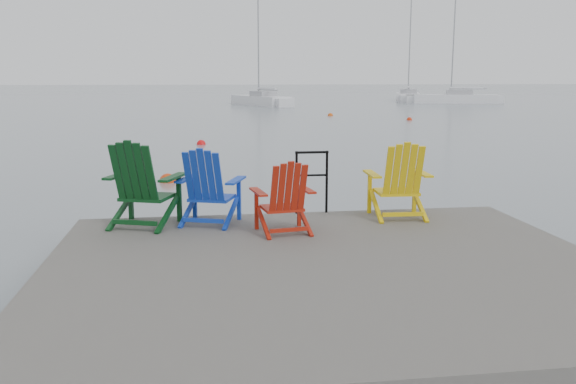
{
  "coord_description": "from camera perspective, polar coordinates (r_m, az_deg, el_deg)",
  "views": [
    {
      "loc": [
        -1.31,
        -6.01,
        2.43
      ],
      "look_at": [
        -0.12,
        2.27,
        0.85
      ],
      "focal_mm": 38.0,
      "sensor_mm": 36.0,
      "label": 1
    }
  ],
  "objects": [
    {
      "name": "buoy_a",
      "position": [
        14.64,
        -11.19,
        0.94
      ],
      "size": [
        0.4,
        0.4,
        0.4
      ],
      "primitive_type": "sphere",
      "color": "#C1330B",
      "rests_on": "ground"
    },
    {
      "name": "ground",
      "position": [
        6.61,
        3.9,
        -10.89
      ],
      "size": [
        400.0,
        400.0,
        0.0
      ],
      "primitive_type": "plane",
      "color": "slate",
      "rests_on": "ground"
    },
    {
      "name": "sailboat_mid",
      "position": [
        65.37,
        11.16,
        8.68
      ],
      "size": [
        5.02,
        9.31,
        12.38
      ],
      "rotation": [
        0.0,
        0.0,
        -0.31
      ],
      "color": "silver",
      "rests_on": "ground"
    },
    {
      "name": "buoy_b",
      "position": [
        22.68,
        -8.12,
        4.44
      ],
      "size": [
        0.33,
        0.33,
        0.33
      ],
      "primitive_type": "sphere",
      "color": "red",
      "rests_on": "ground"
    },
    {
      "name": "chair_red",
      "position": [
        7.58,
        -0.33,
        -0.48
      ],
      "size": [
        0.8,
        0.75,
        0.92
      ],
      "rotation": [
        0.0,
        0.0,
        0.15
      ],
      "color": "#9D1B0B",
      "rests_on": "dock"
    },
    {
      "name": "chair_green",
      "position": [
        8.12,
        -13.52,
        0.76
      ],
      "size": [
        1.08,
        1.03,
        1.13
      ],
      "rotation": [
        0.0,
        0.0,
        -0.35
      ],
      "color": "#0A3814",
      "rests_on": "dock"
    },
    {
      "name": "handrail",
      "position": [
        8.71,
        2.23,
        1.52
      ],
      "size": [
        0.48,
        0.04,
        0.9
      ],
      "color": "black",
      "rests_on": "dock"
    },
    {
      "name": "sailboat_far",
      "position": [
        60.79,
        15.38,
        8.36
      ],
      "size": [
        7.96,
        4.06,
        10.73
      ],
      "rotation": [
        0.0,
        0.0,
        1.29
      ],
      "color": "white",
      "rests_on": "ground"
    },
    {
      "name": "buoy_c",
      "position": [
        36.05,
        11.29,
        6.63
      ],
      "size": [
        0.32,
        0.32,
        0.32
      ],
      "primitive_type": "sphere",
      "color": "red",
      "rests_on": "ground"
    },
    {
      "name": "buoy_d",
      "position": [
        39.45,
        3.99,
        7.14
      ],
      "size": [
        0.34,
        0.34,
        0.34
      ],
      "primitive_type": "sphere",
      "color": "#D14C0C",
      "rests_on": "ground"
    },
    {
      "name": "chair_yellow",
      "position": [
        8.53,
        10.37,
        1.09
      ],
      "size": [
        0.87,
        0.81,
        1.06
      ],
      "rotation": [
        0.0,
        0.0,
        -0.05
      ],
      "color": "gold",
      "rests_on": "dock"
    },
    {
      "name": "dock",
      "position": [
        6.49,
        3.94,
        -8.03
      ],
      "size": [
        6.0,
        5.0,
        1.4
      ],
      "color": "#2F2C29",
      "rests_on": "ground"
    },
    {
      "name": "sailboat_near",
      "position": [
        54.45,
        -2.53,
        8.5
      ],
      "size": [
        4.95,
        8.31,
        11.23
      ],
      "rotation": [
        0.0,
        0.0,
        0.38
      ],
      "color": "silver",
      "rests_on": "ground"
    },
    {
      "name": "chair_blue",
      "position": [
        8.11,
        -7.45,
        0.54
      ],
      "size": [
        0.97,
        0.92,
        1.02
      ],
      "rotation": [
        0.0,
        0.0,
        -0.34
      ],
      "color": "#1035AE",
      "rests_on": "dock"
    }
  ]
}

